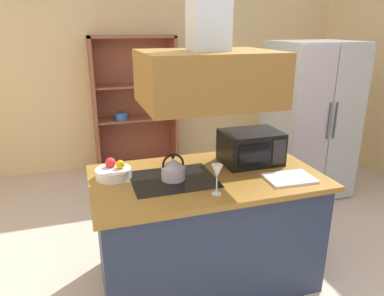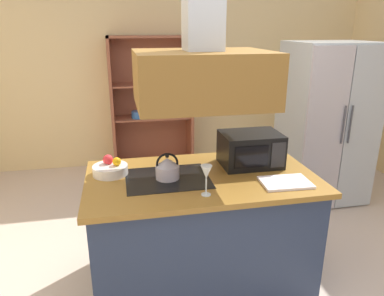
# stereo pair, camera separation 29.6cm
# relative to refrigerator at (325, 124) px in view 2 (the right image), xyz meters

# --- Properties ---
(ground_plane) EXTENTS (7.80, 7.80, 0.00)m
(ground_plane) POSITION_rel_refrigerator_xyz_m (-1.67, -1.37, -0.90)
(ground_plane) COLOR beige
(wall_back) EXTENTS (6.00, 0.12, 2.70)m
(wall_back) POSITION_rel_refrigerator_xyz_m (-1.67, 1.63, 0.45)
(wall_back) COLOR #E8C98B
(wall_back) RESTS_ON ground
(kitchen_island) EXTENTS (1.68, 0.96, 0.90)m
(kitchen_island) POSITION_rel_refrigerator_xyz_m (-1.72, -1.19, -0.44)
(kitchen_island) COLOR #29344D
(kitchen_island) RESTS_ON ground
(range_hood) EXTENTS (0.90, 0.70, 1.27)m
(range_hood) POSITION_rel_refrigerator_xyz_m (-1.72, -1.19, 0.84)
(range_hood) COLOR brown
(refrigerator) EXTENTS (0.90, 0.78, 1.79)m
(refrigerator) POSITION_rel_refrigerator_xyz_m (0.00, 0.00, 0.00)
(refrigerator) COLOR #B2BBBB
(refrigerator) RESTS_ON ground
(dish_cabinet) EXTENTS (1.12, 0.40, 1.83)m
(dish_cabinet) POSITION_rel_refrigerator_xyz_m (-1.84, 1.41, -0.09)
(dish_cabinet) COLOR brown
(dish_cabinet) RESTS_ON ground
(kettle) EXTENTS (0.17, 0.17, 0.19)m
(kettle) POSITION_rel_refrigerator_xyz_m (-1.97, -1.19, 0.09)
(kettle) COLOR silver
(kettle) RESTS_ON kitchen_island
(cutting_board) EXTENTS (0.35, 0.26, 0.02)m
(cutting_board) POSITION_rel_refrigerator_xyz_m (-1.17, -1.44, 0.01)
(cutting_board) COLOR white
(cutting_board) RESTS_ON kitchen_island
(microwave) EXTENTS (0.46, 0.35, 0.26)m
(microwave) POSITION_rel_refrigerator_xyz_m (-1.29, -1.04, 0.13)
(microwave) COLOR black
(microwave) RESTS_ON kitchen_island
(wine_glass_on_counter) EXTENTS (0.08, 0.08, 0.21)m
(wine_glass_on_counter) POSITION_rel_refrigerator_xyz_m (-1.76, -1.50, 0.15)
(wine_glass_on_counter) COLOR silver
(wine_glass_on_counter) RESTS_ON kitchen_island
(fruit_bowl) EXTENTS (0.26, 0.26, 0.14)m
(fruit_bowl) POSITION_rel_refrigerator_xyz_m (-2.38, -1.02, 0.05)
(fruit_bowl) COLOR silver
(fruit_bowl) RESTS_ON kitchen_island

